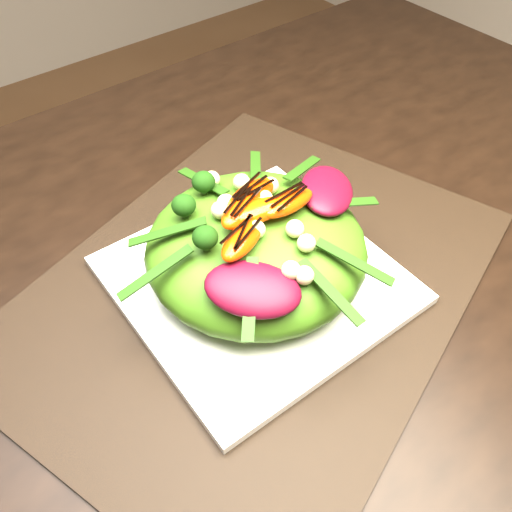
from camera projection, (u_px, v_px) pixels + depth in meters
dining_table at (184, 313)px, 0.60m from camera, size 1.60×0.90×0.75m
placemat at (256, 284)px, 0.60m from camera, size 0.64×0.56×0.00m
plate_base at (256, 279)px, 0.60m from camera, size 0.29×0.29×0.01m
salad_bowl at (256, 271)px, 0.59m from camera, size 0.31×0.31×0.02m
lettuce_mound at (256, 247)px, 0.56m from camera, size 0.25×0.25×0.08m
radicchio_leaf at (327, 190)px, 0.57m from camera, size 0.10×0.10×0.02m
orange_segment at (246, 211)px, 0.53m from camera, size 0.07×0.04×0.02m
broccoli_floret at (203, 222)px, 0.51m from camera, size 0.04×0.04×0.03m
macadamia_nut at (310, 227)px, 0.52m from camera, size 0.02×0.02×0.02m
balsamic_drizzle at (246, 204)px, 0.52m from camera, size 0.05×0.01×0.00m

